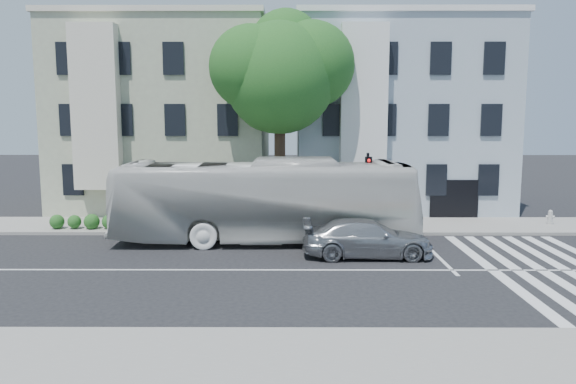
{
  "coord_description": "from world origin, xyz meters",
  "views": [
    {
      "loc": [
        0.54,
        -20.07,
        5.67
      ],
      "look_at": [
        0.44,
        3.68,
        2.4
      ],
      "focal_mm": 35.0,
      "sensor_mm": 36.0,
      "label": 1
    }
  ],
  "objects_px": {
    "bus": "(266,201)",
    "traffic_signal": "(368,183)",
    "fire_hydrant": "(550,217)",
    "sedan": "(367,238)"
  },
  "relations": [
    {
      "from": "traffic_signal",
      "to": "fire_hydrant",
      "type": "distance_m",
      "value": 10.08
    },
    {
      "from": "sedan",
      "to": "fire_hydrant",
      "type": "relative_size",
      "value": 7.16
    },
    {
      "from": "sedan",
      "to": "traffic_signal",
      "type": "relative_size",
      "value": 1.33
    },
    {
      "from": "fire_hydrant",
      "to": "bus",
      "type": "bearing_deg",
      "value": -166.49
    },
    {
      "from": "sedan",
      "to": "traffic_signal",
      "type": "bearing_deg",
      "value": -7.78
    },
    {
      "from": "bus",
      "to": "traffic_signal",
      "type": "xyz_separation_m",
      "value": [
        4.72,
        1.29,
        0.65
      ]
    },
    {
      "from": "bus",
      "to": "fire_hydrant",
      "type": "relative_size",
      "value": 18.51
    },
    {
      "from": "bus",
      "to": "sedan",
      "type": "height_order",
      "value": "bus"
    },
    {
      "from": "sedan",
      "to": "fire_hydrant",
      "type": "height_order",
      "value": "sedan"
    },
    {
      "from": "bus",
      "to": "traffic_signal",
      "type": "relative_size",
      "value": 3.44
    }
  ]
}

